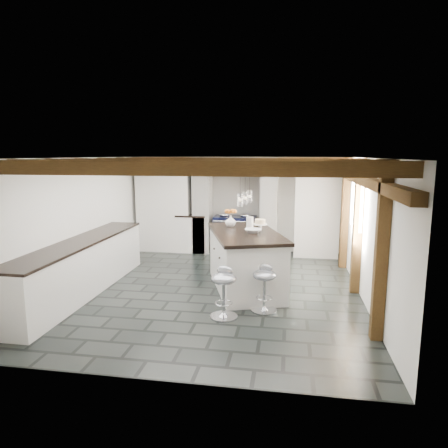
% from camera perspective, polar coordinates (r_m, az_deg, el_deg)
% --- Properties ---
extents(ground, '(6.00, 6.00, 0.00)m').
position_cam_1_polar(ground, '(7.21, -1.32, -9.17)').
color(ground, black).
rests_on(ground, ground).
extents(room_shell, '(6.00, 6.03, 6.00)m').
position_cam_1_polar(room_shell, '(8.42, -3.64, 1.07)').
color(room_shell, white).
rests_on(room_shell, ground).
extents(range_cooker, '(1.00, 0.63, 0.99)m').
position_cam_1_polar(range_cooker, '(9.64, 1.60, -1.41)').
color(range_cooker, black).
rests_on(range_cooker, ground).
extents(kitchen_island, '(1.68, 2.31, 1.37)m').
position_cam_1_polar(kitchen_island, '(7.08, 3.03, -5.08)').
color(kitchen_island, white).
rests_on(kitchen_island, ground).
extents(bar_stool_near, '(0.46, 0.46, 0.73)m').
position_cam_1_polar(bar_stool_near, '(6.10, 5.83, -8.31)').
color(bar_stool_near, silver).
rests_on(bar_stool_near, ground).
extents(bar_stool_far, '(0.46, 0.46, 0.76)m').
position_cam_1_polar(bar_stool_far, '(5.84, 0.00, -8.93)').
color(bar_stool_far, silver).
rests_on(bar_stool_far, ground).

